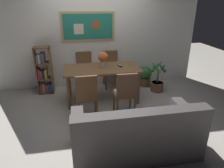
{
  "coord_description": "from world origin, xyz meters",
  "views": [
    {
      "loc": [
        -0.54,
        -3.74,
        2.12
      ],
      "look_at": [
        0.11,
        -0.26,
        0.65
      ],
      "focal_mm": 32.82,
      "sensor_mm": 36.0,
      "label": 1
    }
  ],
  "objects_px": {
    "potted_ivy": "(145,76)",
    "flower_vase": "(103,58)",
    "dining_chair_far_right": "(111,66)",
    "dining_chair_far_left": "(84,67)",
    "dining_chair_near_left": "(87,93)",
    "potted_palm": "(157,81)",
    "dining_chair_near_right": "(125,91)",
    "tv_remote": "(120,66)",
    "bookshelf": "(44,73)",
    "leather_couch": "(136,135)",
    "dining_table": "(102,72)"
  },
  "relations": [
    {
      "from": "dining_table",
      "to": "potted_ivy",
      "type": "xyz_separation_m",
      "value": [
        1.21,
        0.62,
        -0.39
      ]
    },
    {
      "from": "flower_vase",
      "to": "tv_remote",
      "type": "bearing_deg",
      "value": -5.69
    },
    {
      "from": "dining_chair_far_right",
      "to": "bookshelf",
      "type": "height_order",
      "value": "bookshelf"
    },
    {
      "from": "flower_vase",
      "to": "dining_chair_far_left",
      "type": "bearing_deg",
      "value": 117.42
    },
    {
      "from": "flower_vase",
      "to": "tv_remote",
      "type": "height_order",
      "value": "flower_vase"
    },
    {
      "from": "dining_chair_far_right",
      "to": "potted_palm",
      "type": "relative_size",
      "value": 1.13
    },
    {
      "from": "dining_table",
      "to": "tv_remote",
      "type": "height_order",
      "value": "tv_remote"
    },
    {
      "from": "dining_chair_far_right",
      "to": "flower_vase",
      "type": "bearing_deg",
      "value": -112.83
    },
    {
      "from": "dining_chair_near_left",
      "to": "dining_chair_near_right",
      "type": "bearing_deg",
      "value": -1.72
    },
    {
      "from": "bookshelf",
      "to": "potted_palm",
      "type": "height_order",
      "value": "bookshelf"
    },
    {
      "from": "potted_palm",
      "to": "dining_table",
      "type": "bearing_deg",
      "value": -171.18
    },
    {
      "from": "dining_chair_far_right",
      "to": "potted_palm",
      "type": "bearing_deg",
      "value": -27.7
    },
    {
      "from": "dining_table",
      "to": "dining_chair_near_left",
      "type": "height_order",
      "value": "dining_chair_near_left"
    },
    {
      "from": "tv_remote",
      "to": "leather_couch",
      "type": "bearing_deg",
      "value": -95.13
    },
    {
      "from": "leather_couch",
      "to": "flower_vase",
      "type": "height_order",
      "value": "flower_vase"
    },
    {
      "from": "dining_chair_far_right",
      "to": "potted_palm",
      "type": "xyz_separation_m",
      "value": [
        1.06,
        -0.56,
        -0.26
      ]
    },
    {
      "from": "dining_chair_near_right",
      "to": "dining_chair_near_left",
      "type": "height_order",
      "value": "same"
    },
    {
      "from": "flower_vase",
      "to": "leather_couch",
      "type": "bearing_deg",
      "value": -84.08
    },
    {
      "from": "potted_ivy",
      "to": "dining_chair_far_left",
      "type": "bearing_deg",
      "value": 173.55
    },
    {
      "from": "dining_chair_near_right",
      "to": "flower_vase",
      "type": "relative_size",
      "value": 2.74
    },
    {
      "from": "dining_chair_far_right",
      "to": "flower_vase",
      "type": "distance_m",
      "value": 0.87
    },
    {
      "from": "dining_chair_near_left",
      "to": "dining_chair_far_left",
      "type": "distance_m",
      "value": 1.56
    },
    {
      "from": "leather_couch",
      "to": "potted_ivy",
      "type": "distance_m",
      "value": 2.63
    },
    {
      "from": "dining_chair_far_left",
      "to": "tv_remote",
      "type": "height_order",
      "value": "dining_chair_far_left"
    },
    {
      "from": "bookshelf",
      "to": "potted_palm",
      "type": "distance_m",
      "value": 2.73
    },
    {
      "from": "dining_chair_far_right",
      "to": "dining_chair_far_left",
      "type": "bearing_deg",
      "value": 178.32
    },
    {
      "from": "bookshelf",
      "to": "tv_remote",
      "type": "distance_m",
      "value": 1.83
    },
    {
      "from": "dining_chair_near_right",
      "to": "flower_vase",
      "type": "xyz_separation_m",
      "value": [
        -0.29,
        0.86,
        0.42
      ]
    },
    {
      "from": "dining_chair_near_left",
      "to": "dining_chair_far_left",
      "type": "xyz_separation_m",
      "value": [
        0.05,
        1.56,
        0.0
      ]
    },
    {
      "from": "tv_remote",
      "to": "dining_chair_near_left",
      "type": "bearing_deg",
      "value": -134.59
    },
    {
      "from": "dining_chair_near_left",
      "to": "bookshelf",
      "type": "xyz_separation_m",
      "value": [
        -0.91,
        1.41,
        -0.04
      ]
    },
    {
      "from": "dining_chair_near_right",
      "to": "potted_palm",
      "type": "distance_m",
      "value": 1.49
    },
    {
      "from": "dining_table",
      "to": "flower_vase",
      "type": "height_order",
      "value": "flower_vase"
    },
    {
      "from": "dining_chair_near_left",
      "to": "potted_palm",
      "type": "bearing_deg",
      "value": 28.92
    },
    {
      "from": "potted_ivy",
      "to": "flower_vase",
      "type": "distance_m",
      "value": 1.47
    },
    {
      "from": "dining_chair_near_left",
      "to": "leather_couch",
      "type": "bearing_deg",
      "value": -59.45
    },
    {
      "from": "dining_chair_near_right",
      "to": "dining_chair_far_right",
      "type": "distance_m",
      "value": 1.56
    },
    {
      "from": "dining_table",
      "to": "bookshelf",
      "type": "relative_size",
      "value": 1.43
    },
    {
      "from": "bookshelf",
      "to": "flower_vase",
      "type": "xyz_separation_m",
      "value": [
        1.34,
        -0.57,
        0.46
      ]
    },
    {
      "from": "dining_chair_far_left",
      "to": "leather_couch",
      "type": "height_order",
      "value": "dining_chair_far_left"
    },
    {
      "from": "dining_table",
      "to": "leather_couch",
      "type": "bearing_deg",
      "value": -82.79
    },
    {
      "from": "potted_palm",
      "to": "flower_vase",
      "type": "height_order",
      "value": "flower_vase"
    },
    {
      "from": "bookshelf",
      "to": "tv_remote",
      "type": "relative_size",
      "value": 6.96
    },
    {
      "from": "bookshelf",
      "to": "potted_ivy",
      "type": "xyz_separation_m",
      "value": [
        2.51,
        -0.02,
        -0.23
      ]
    },
    {
      "from": "flower_vase",
      "to": "dining_chair_near_left",
      "type": "bearing_deg",
      "value": -117.01
    },
    {
      "from": "potted_ivy",
      "to": "dining_chair_near_right",
      "type": "bearing_deg",
      "value": -122.06
    },
    {
      "from": "dining_table",
      "to": "potted_palm",
      "type": "distance_m",
      "value": 1.46
    },
    {
      "from": "dining_chair_far_right",
      "to": "potted_palm",
      "type": "distance_m",
      "value": 1.22
    },
    {
      "from": "dining_chair_far_left",
      "to": "leather_couch",
      "type": "distance_m",
      "value": 2.69
    },
    {
      "from": "dining_chair_near_right",
      "to": "dining_chair_far_right",
      "type": "height_order",
      "value": "same"
    }
  ]
}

